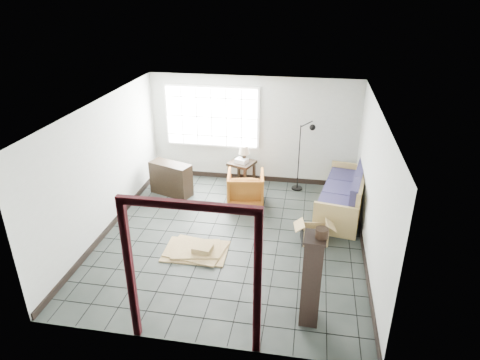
% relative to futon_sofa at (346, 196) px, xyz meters
% --- Properties ---
extents(ground, '(5.50, 5.50, 0.00)m').
position_rel_futon_sofa_xyz_m(ground, '(-2.22, -1.47, -0.36)').
color(ground, black).
rests_on(ground, ground).
extents(room_shell, '(5.02, 5.52, 2.61)m').
position_rel_futon_sofa_xyz_m(room_shell, '(-2.22, -1.44, 1.32)').
color(room_shell, '#A7AAA3').
rests_on(room_shell, ground).
extents(window_panel, '(2.32, 0.08, 1.52)m').
position_rel_futon_sofa_xyz_m(window_panel, '(-3.22, 1.24, 1.24)').
color(window_panel, silver).
rests_on(window_panel, ground).
extents(doorway_trim, '(1.80, 0.08, 2.20)m').
position_rel_futon_sofa_xyz_m(doorway_trim, '(-2.22, -4.17, 1.02)').
color(doorway_trim, '#380C12').
rests_on(doorway_trim, ground).
extents(futon_sofa, '(1.25, 2.39, 1.01)m').
position_rel_futon_sofa_xyz_m(futon_sofa, '(0.00, 0.00, 0.00)').
color(futon_sofa, olive).
rests_on(futon_sofa, ground).
extents(armchair, '(0.89, 0.85, 0.82)m').
position_rel_futon_sofa_xyz_m(armchair, '(-2.19, 0.01, 0.04)').
color(armchair, brown).
rests_on(armchair, ground).
extents(side_table, '(0.71, 0.71, 0.61)m').
position_rel_futon_sofa_xyz_m(side_table, '(-2.43, 0.93, 0.14)').
color(side_table, black).
rests_on(side_table, ground).
extents(table_lamp, '(0.27, 0.27, 0.40)m').
position_rel_futon_sofa_xyz_m(table_lamp, '(-2.38, 0.96, 0.52)').
color(table_lamp, black).
rests_on(table_lamp, side_table).
extents(projector, '(0.34, 0.30, 0.10)m').
position_rel_futon_sofa_xyz_m(projector, '(-2.43, 0.88, 0.29)').
color(projector, silver).
rests_on(projector, side_table).
extents(floor_lamp, '(0.51, 0.33, 1.71)m').
position_rel_futon_sofa_xyz_m(floor_lamp, '(-0.95, 0.92, 0.55)').
color(floor_lamp, black).
rests_on(floor_lamp, ground).
extents(console_shelf, '(1.06, 0.70, 0.77)m').
position_rel_futon_sofa_xyz_m(console_shelf, '(-3.98, 0.17, 0.02)').
color(console_shelf, black).
rests_on(console_shelf, ground).
extents(tall_shelf, '(0.32, 0.40, 1.44)m').
position_rel_futon_sofa_xyz_m(tall_shelf, '(-0.69, -3.46, 0.37)').
color(tall_shelf, black).
rests_on(tall_shelf, ground).
extents(pot, '(0.20, 0.20, 0.13)m').
position_rel_futon_sofa_xyz_m(pot, '(-0.61, -3.47, 1.14)').
color(pot, black).
rests_on(pot, tall_shelf).
extents(open_box, '(0.82, 0.49, 0.44)m').
position_rel_futon_sofa_xyz_m(open_box, '(-0.64, -1.34, -0.21)').
color(open_box, olive).
rests_on(open_box, ground).
extents(cardboard_pile, '(1.19, 0.91, 0.17)m').
position_rel_futon_sofa_xyz_m(cardboard_pile, '(-2.77, -2.07, -0.32)').
color(cardboard_pile, olive).
rests_on(cardboard_pile, ground).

